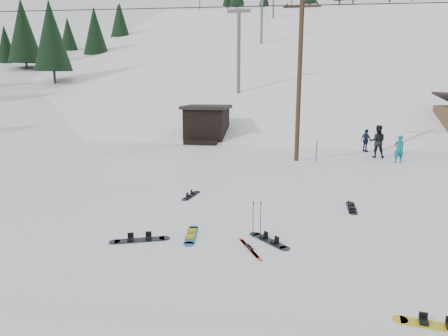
# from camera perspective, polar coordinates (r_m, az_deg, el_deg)

# --- Properties ---
(ground) EXTENTS (200.00, 200.00, 0.00)m
(ground) POSITION_cam_1_polar(r_m,az_deg,el_deg) (10.24, -2.92, -12.94)
(ground) COLOR silver
(ground) RESTS_ON ground
(ski_slope) EXTENTS (60.00, 85.24, 65.97)m
(ski_slope) POSITION_cam_1_polar(r_m,az_deg,el_deg) (66.09, 8.88, -2.62)
(ski_slope) COLOR white
(ski_slope) RESTS_ON ground
(ridge_left) EXTENTS (47.54, 95.03, 58.38)m
(ridge_left) POSITION_cam_1_polar(r_m,az_deg,el_deg) (70.37, -22.12, -1.64)
(ridge_left) COLOR silver
(ridge_left) RESTS_ON ground
(treeline_left) EXTENTS (20.00, 64.00, 10.00)m
(treeline_left) POSITION_cam_1_polar(r_m,az_deg,el_deg) (61.15, -25.43, 6.64)
(treeline_left) COLOR black
(treeline_left) RESTS_ON ground
(treeline_crest) EXTENTS (50.00, 6.00, 10.00)m
(treeline_crest) POSITION_cam_1_polar(r_m,az_deg,el_deg) (95.14, 9.94, 9.03)
(treeline_crest) COLOR black
(treeline_crest) RESTS_ON ski_slope
(utility_pole) EXTENTS (2.00, 0.26, 9.00)m
(utility_pole) POSITION_cam_1_polar(r_m,az_deg,el_deg) (23.02, 10.72, 12.58)
(utility_pole) COLOR #3A2819
(utility_pole) RESTS_ON ground
(trail_sign) EXTENTS (0.50, 0.09, 1.85)m
(trail_sign) POSITION_cam_1_polar(r_m,az_deg,el_deg) (22.80, 13.15, 3.90)
(trail_sign) COLOR #595B60
(trail_sign) RESTS_ON ground
(lift_hut) EXTENTS (3.40, 4.10, 2.75)m
(lift_hut) POSITION_cam_1_polar(r_m,az_deg,el_deg) (30.97, -2.49, 6.37)
(lift_hut) COLOR black
(lift_hut) RESTS_ON ground
(lift_tower_near) EXTENTS (2.20, 0.36, 8.00)m
(lift_tower_near) POSITION_cam_1_polar(r_m,az_deg,el_deg) (39.68, 2.12, 16.95)
(lift_tower_near) COLOR #595B60
(lift_tower_near) RESTS_ON ski_slope
(lift_tower_mid) EXTENTS (2.20, 0.36, 8.00)m
(lift_tower_mid) POSITION_cam_1_polar(r_m,az_deg,el_deg) (60.20, 5.42, 21.37)
(lift_tower_mid) COLOR #595B60
(lift_tower_mid) RESTS_ON ski_slope
(hero_snowboard) EXTENTS (0.53, 1.59, 0.11)m
(hero_snowboard) POSITION_cam_1_polar(r_m,az_deg,el_deg) (11.74, -4.71, -9.48)
(hero_snowboard) COLOR #165E92
(hero_snowboard) RESTS_ON ground
(hero_skis) EXTENTS (0.83, 1.42, 0.08)m
(hero_skis) POSITION_cam_1_polar(r_m,az_deg,el_deg) (10.84, 3.65, -11.36)
(hero_skis) COLOR red
(hero_skis) RESTS_ON ground
(ski_poles) EXTENTS (0.29, 0.08, 1.07)m
(ski_poles) POSITION_cam_1_polar(r_m,az_deg,el_deg) (11.46, 4.71, -7.26)
(ski_poles) COLOR black
(ski_poles) RESTS_ON ground
(board_scatter_a) EXTENTS (1.58, 0.84, 0.12)m
(board_scatter_a) POSITION_cam_1_polar(r_m,az_deg,el_deg) (11.61, -11.95, -9.96)
(board_scatter_a) COLOR black
(board_scatter_a) RESTS_ON ground
(board_scatter_b) EXTENTS (0.42, 1.46, 0.10)m
(board_scatter_b) POSITION_cam_1_polar(r_m,az_deg,el_deg) (15.77, -4.70, -3.90)
(board_scatter_b) COLOR black
(board_scatter_b) RESTS_ON ground
(board_scatter_d) EXTENTS (1.20, 1.18, 0.11)m
(board_scatter_d) POSITION_cam_1_polar(r_m,az_deg,el_deg) (11.38, 6.45, -10.24)
(board_scatter_d) COLOR black
(board_scatter_d) RESTS_ON ground
(board_scatter_e) EXTENTS (1.49, 0.43, 0.10)m
(board_scatter_e) POSITION_cam_1_polar(r_m,az_deg,el_deg) (8.65, 28.11, -19.19)
(board_scatter_e) COLOR gold
(board_scatter_e) RESTS_ON ground
(board_scatter_f) EXTENTS (0.32, 1.60, 0.11)m
(board_scatter_f) POSITION_cam_1_polar(r_m,az_deg,el_deg) (14.89, 17.76, -5.38)
(board_scatter_f) COLOR black
(board_scatter_f) RESTS_ON ground
(skier_teal) EXTENTS (0.63, 0.49, 1.55)m
(skier_teal) POSITION_cam_1_polar(r_m,az_deg,el_deg) (24.32, 23.71, 2.50)
(skier_teal) COLOR #0B6070
(skier_teal) RESTS_ON ground
(skier_dark) EXTENTS (1.01, 0.82, 1.94)m
(skier_dark) POSITION_cam_1_polar(r_m,az_deg,el_deg) (25.60, 21.06, 3.57)
(skier_dark) COLOR black
(skier_dark) RESTS_ON ground
(skier_navy) EXTENTS (0.80, 0.92, 1.49)m
(skier_navy) POSITION_cam_1_polar(r_m,az_deg,el_deg) (27.58, 19.61, 3.73)
(skier_navy) COLOR #18253D
(skier_navy) RESTS_ON ground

